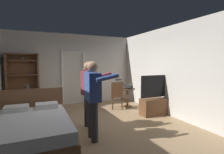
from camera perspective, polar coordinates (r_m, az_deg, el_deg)
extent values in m
plane|color=#997A56|center=(4.69, -6.08, -16.00)|extent=(5.78, 5.78, 0.00)
cube|color=beige|center=(7.00, -13.01, 2.54)|extent=(5.12, 0.12, 2.81)
cube|color=beige|center=(5.68, 18.54, 1.92)|extent=(0.12, 5.50, 2.81)
cube|color=white|center=(6.87, -16.44, -0.74)|extent=(0.08, 0.08, 2.05)
cube|color=white|center=(7.03, -9.57, -0.48)|extent=(0.08, 0.08, 2.05)
cube|color=white|center=(6.92, -13.13, 8.20)|extent=(0.93, 0.08, 0.08)
cube|color=brown|center=(3.88, -25.49, -18.18)|extent=(1.47, 2.07, 0.35)
cube|color=white|center=(3.78, -25.64, -14.19)|extent=(1.41, 2.01, 0.22)
cube|color=brown|center=(4.73, -25.34, -9.78)|extent=(1.47, 0.08, 1.02)
cube|color=white|center=(4.47, -29.66, -9.19)|extent=(0.50, 0.34, 0.12)
cube|color=white|center=(4.45, -21.26, -8.95)|extent=(0.50, 0.34, 0.12)
cube|color=brown|center=(6.70, -32.09, -1.64)|extent=(0.06, 0.32, 1.99)
cube|color=brown|center=(6.64, -23.68, -1.37)|extent=(0.06, 0.32, 1.99)
cube|color=brown|center=(6.63, -28.23, 6.92)|extent=(1.04, 0.32, 0.04)
cube|color=brown|center=(6.80, -27.82, -1.38)|extent=(1.04, 0.02, 1.99)
cube|color=brown|center=(6.77, -27.66, -7.82)|extent=(0.98, 0.32, 0.03)
cylinder|color=#546F46|center=(6.77, -29.25, -7.37)|extent=(0.05, 0.05, 0.09)
cube|color=brown|center=(6.68, -27.82, -3.64)|extent=(0.98, 0.32, 0.03)
cylinder|color=#6784B4|center=(6.66, -26.73, -2.88)|extent=(0.08, 0.08, 0.14)
cube|color=brown|center=(6.63, -27.99, 0.63)|extent=(0.98, 0.32, 0.03)
cylinder|color=brown|center=(6.61, -25.98, 1.31)|extent=(0.07, 0.07, 0.11)
cube|color=brown|center=(6.62, -28.16, 4.94)|extent=(0.98, 0.32, 0.03)
cylinder|color=slate|center=(6.62, -28.12, 5.51)|extent=(0.06, 0.06, 0.10)
cube|color=brown|center=(5.69, 14.77, -9.58)|extent=(1.08, 0.40, 0.53)
cube|color=black|center=(5.55, 15.05, -2.97)|extent=(1.20, 0.05, 0.69)
cube|color=#3E4CB6|center=(5.57, 14.85, -2.93)|extent=(1.14, 0.01, 0.63)
cylinder|color=brown|center=(6.46, 5.28, -7.10)|extent=(0.08, 0.08, 0.67)
cylinder|color=brown|center=(6.53, 5.26, -9.85)|extent=(0.34, 0.34, 0.03)
cylinder|color=brown|center=(6.39, 5.31, -4.03)|extent=(0.56, 0.56, 0.03)
cube|color=black|center=(6.37, 5.07, -3.81)|extent=(0.34, 0.25, 0.02)
cube|color=black|center=(6.25, 5.51, -2.95)|extent=(0.34, 0.23, 0.05)
cube|color=#2C4394|center=(6.25, 5.48, -2.94)|extent=(0.31, 0.20, 0.04)
cylinder|color=#375824|center=(6.38, 6.76, -3.05)|extent=(0.06, 0.06, 0.19)
cylinder|color=#375824|center=(6.36, 6.78, -1.97)|extent=(0.03, 0.03, 0.05)
cylinder|color=brown|center=(6.36, 3.29, -8.29)|extent=(0.04, 0.04, 0.45)
cylinder|color=brown|center=(6.35, 0.19, -8.29)|extent=(0.04, 0.04, 0.45)
cylinder|color=brown|center=(6.03, 3.43, -9.02)|extent=(0.04, 0.04, 0.45)
cylinder|color=brown|center=(6.02, 0.15, -9.02)|extent=(0.04, 0.04, 0.45)
cube|color=brown|center=(6.14, 1.77, -6.42)|extent=(0.56, 0.56, 0.04)
cube|color=brown|center=(5.92, 1.80, -4.18)|extent=(0.40, 0.21, 0.50)
cylinder|color=#333338|center=(3.89, -7.04, -13.74)|extent=(0.15, 0.15, 0.85)
cylinder|color=#333338|center=(3.66, -5.94, -14.96)|extent=(0.15, 0.15, 0.85)
cube|color=#334C8C|center=(3.60, -6.62, -3.33)|extent=(0.27, 0.47, 0.60)
sphere|color=#936B4C|center=(3.57, -6.68, 3.49)|extent=(0.23, 0.23, 0.23)
cylinder|color=#334C8C|center=(3.86, -6.37, -1.16)|extent=(0.34, 0.10, 0.49)
cylinder|color=#334C8C|center=(3.41, -1.62, -0.26)|extent=(0.49, 0.10, 0.18)
cube|color=white|center=(3.49, 2.20, -0.89)|extent=(0.12, 0.04, 0.04)
cylinder|color=#333338|center=(4.51, -8.46, -11.16)|extent=(0.15, 0.15, 0.85)
cylinder|color=#333338|center=(4.28, -7.09, -12.04)|extent=(0.15, 0.15, 0.85)
cube|color=brown|center=(4.25, -7.90, -2.15)|extent=(0.31, 0.50, 0.60)
sphere|color=#936B4C|center=(4.22, -7.97, 3.62)|extent=(0.23, 0.23, 0.23)
cylinder|color=brown|center=(4.51, -8.15, -0.36)|extent=(0.34, 0.13, 0.49)
cylinder|color=brown|center=(4.10, -3.36, 0.38)|extent=(0.50, 0.15, 0.20)
cube|color=white|center=(4.20, -0.23, -0.27)|extent=(0.12, 0.05, 0.04)
cube|color=#1E2D38|center=(6.07, -22.29, -9.68)|extent=(0.52, 0.47, 0.37)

